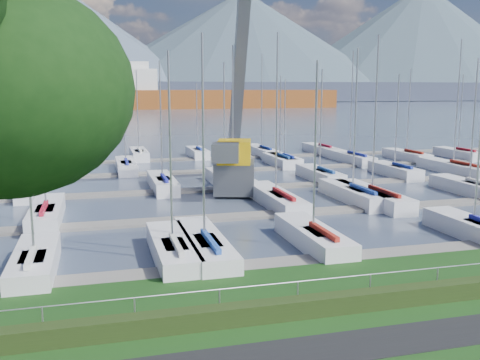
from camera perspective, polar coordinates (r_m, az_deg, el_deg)
name	(u,v)px	position (r m, az deg, el deg)	size (l,w,h in m)	color
path	(359,345)	(18.72, 12.57, -16.79)	(160.00, 2.00, 0.04)	black
water	(112,106)	(277.99, -13.54, 7.72)	(800.00, 540.00, 0.20)	#444F64
hedge	(326,304)	(20.69, 9.20, -12.97)	(80.00, 0.70, 0.70)	#243513
fence	(323,279)	(20.72, 8.81, -10.40)	(0.04, 0.04, 80.00)	#95979E
foothill	(108,92)	(347.84, -13.94, 9.12)	(900.00, 80.00, 12.00)	#3A4256
mountains	(113,36)	(424.38, -13.38, 14.71)	(1190.00, 360.00, 115.00)	#475069
docks	(197,190)	(45.28, -4.61, -1.11)	(90.00, 41.60, 0.25)	slate
crane	(236,125)	(43.88, -0.44, 5.88)	(5.44, 13.47, 22.35)	#575A5F
cargo_ship_mid	(212,99)	(234.25, -3.05, 8.60)	(101.88, 20.14, 21.50)	brown
sailboat_fleet	(168,123)	(45.92, -7.69, 6.09)	(75.58, 49.65, 13.62)	#A2152F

